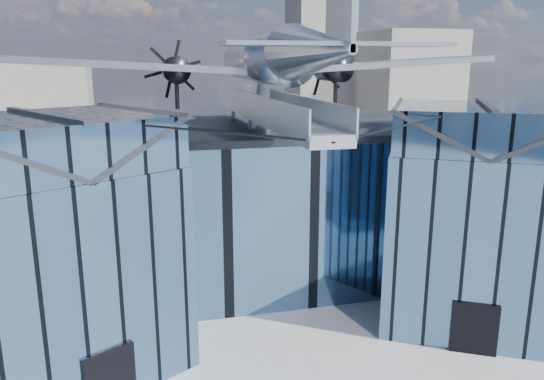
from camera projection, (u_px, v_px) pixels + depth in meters
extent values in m
plane|color=gray|center=(281.00, 330.00, 28.21)|extent=(120.00, 120.00, 0.00)
cube|color=#496F95|center=(246.00, 201.00, 35.54)|extent=(28.00, 14.00, 9.50)
cube|color=#272B2F|center=(246.00, 128.00, 34.36)|extent=(28.00, 14.00, 0.40)
cube|color=#496F95|center=(61.00, 273.00, 23.63)|extent=(11.79, 11.43, 9.50)
cube|color=#496F95|center=(47.00, 143.00, 22.23)|extent=(11.56, 11.20, 2.20)
cube|color=#272B2F|center=(98.00, 137.00, 23.75)|extent=(7.98, 9.23, 2.40)
cube|color=#272B2F|center=(45.00, 115.00, 21.95)|extent=(4.30, 7.10, 0.18)
cube|color=black|center=(110.00, 379.00, 21.63)|extent=(2.03, 1.32, 2.60)
cube|color=black|center=(149.00, 248.00, 26.67)|extent=(0.34, 0.34, 9.50)
cube|color=#496F95|center=(474.00, 235.00, 28.63)|extent=(11.79, 11.43, 9.50)
cube|color=#496F95|center=(484.00, 127.00, 27.23)|extent=(11.56, 11.20, 2.20)
cube|color=#272B2F|center=(438.00, 126.00, 27.83)|extent=(7.98, 9.23, 2.40)
cube|color=#272B2F|center=(532.00, 129.00, 26.64)|extent=(7.98, 9.23, 2.40)
cube|color=#272B2F|center=(486.00, 105.00, 26.96)|extent=(4.30, 7.10, 0.18)
cube|color=black|center=(474.00, 329.00, 25.67)|extent=(2.03, 1.32, 2.60)
cube|color=black|center=(389.00, 228.00, 29.82)|extent=(0.34, 0.34, 9.50)
cube|color=#A0A6AE|center=(265.00, 114.00, 28.85)|extent=(1.80, 21.00, 0.50)
cube|color=#A0A6AE|center=(249.00, 102.00, 28.48)|extent=(0.08, 21.00, 1.10)
cube|color=#A0A6AE|center=(281.00, 102.00, 28.91)|extent=(0.08, 21.00, 1.10)
cylinder|color=#A0A6AE|center=(234.00, 111.00, 37.95)|extent=(0.44, 0.44, 1.35)
cylinder|color=#A0A6AE|center=(252.00, 120.00, 32.30)|extent=(0.44, 0.44, 1.35)
cylinder|color=#A0A6AE|center=(267.00, 128.00, 28.54)|extent=(0.44, 0.44, 1.35)
cylinder|color=#A0A6AE|center=(263.00, 96.00, 29.09)|extent=(0.70, 0.70, 1.40)
cylinder|color=black|center=(179.00, 128.00, 20.47)|extent=(10.55, 6.08, 0.69)
cylinder|color=black|center=(423.00, 121.00, 22.97)|extent=(10.55, 6.08, 0.69)
cylinder|color=black|center=(216.00, 131.00, 26.38)|extent=(6.09, 17.04, 1.19)
cylinder|color=black|center=(330.00, 127.00, 27.81)|extent=(6.09, 17.04, 1.19)
cylinder|color=#AFB5BD|center=(263.00, 59.00, 28.62)|extent=(2.50, 11.00, 2.50)
sphere|color=#AFB5BD|center=(243.00, 59.00, 33.80)|extent=(2.50, 2.50, 2.50)
cube|color=black|center=(246.00, 48.00, 32.70)|extent=(1.60, 1.40, 0.50)
cone|color=#AFB5BD|center=(317.00, 51.00, 20.08)|extent=(2.50, 7.00, 2.50)
cube|color=#AFB5BD|center=(341.00, 0.00, 17.53)|extent=(0.18, 2.40, 3.40)
cube|color=#AFB5BD|center=(338.00, 44.00, 17.96)|extent=(8.00, 1.80, 0.14)
cube|color=#AFB5BD|center=(130.00, 65.00, 27.97)|extent=(14.00, 3.20, 1.08)
cylinder|color=black|center=(175.00, 70.00, 29.17)|extent=(1.44, 3.20, 1.44)
cone|color=black|center=(173.00, 69.00, 30.86)|extent=(0.70, 0.70, 0.70)
cube|color=black|center=(173.00, 69.00, 31.00)|extent=(1.05, 0.06, 3.33)
cube|color=black|center=(173.00, 69.00, 31.00)|extent=(2.53, 0.06, 2.53)
cube|color=black|center=(173.00, 69.00, 31.00)|extent=(3.33, 0.06, 1.05)
cylinder|color=black|center=(177.00, 93.00, 28.89)|extent=(0.24, 0.24, 1.75)
cube|color=#AFB5BD|center=(374.00, 65.00, 31.31)|extent=(14.00, 3.20, 1.08)
cylinder|color=black|center=(332.00, 69.00, 31.36)|extent=(1.44, 3.20, 1.44)
cone|color=black|center=(322.00, 69.00, 33.05)|extent=(0.70, 0.70, 0.70)
cube|color=black|center=(321.00, 69.00, 33.19)|extent=(1.05, 0.06, 3.33)
cube|color=black|center=(321.00, 69.00, 33.19)|extent=(2.53, 0.06, 2.53)
cube|color=black|center=(321.00, 69.00, 33.19)|extent=(3.33, 0.06, 1.05)
cylinder|color=black|center=(335.00, 91.00, 31.09)|extent=(0.24, 0.24, 1.75)
cube|color=slate|center=(404.00, 94.00, 78.86)|extent=(12.00, 14.00, 18.00)
cube|color=slate|center=(39.00, 111.00, 73.54)|extent=(14.00, 10.00, 14.00)
cube|color=slate|center=(319.00, 66.00, 84.94)|extent=(9.00, 9.00, 26.00)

